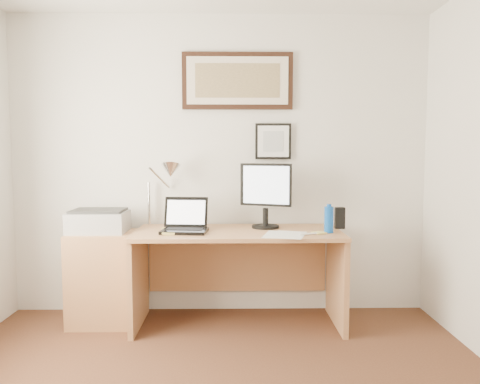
{
  "coord_description": "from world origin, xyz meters",
  "views": [
    {
      "loc": [
        0.11,
        -1.97,
        1.36
      ],
      "look_at": [
        0.16,
        1.43,
        1.07
      ],
      "focal_mm": 35.0,
      "sensor_mm": 36.0,
      "label": 1
    }
  ],
  "objects_px": {
    "laptop": "(185,224)",
    "printer": "(99,221)",
    "book": "(162,231)",
    "lcd_monitor": "(266,192)",
    "side_cabinet": "(103,278)",
    "desk": "(238,258)",
    "water_bottle": "(329,220)"
  },
  "relations": [
    {
      "from": "book",
      "to": "lcd_monitor",
      "type": "distance_m",
      "value": 0.88
    },
    {
      "from": "book",
      "to": "lcd_monitor",
      "type": "height_order",
      "value": "lcd_monitor"
    },
    {
      "from": "book",
      "to": "laptop",
      "type": "relative_size",
      "value": 0.71
    },
    {
      "from": "side_cabinet",
      "to": "lcd_monitor",
      "type": "height_order",
      "value": "lcd_monitor"
    },
    {
      "from": "lcd_monitor",
      "to": "printer",
      "type": "bearing_deg",
      "value": -178.08
    },
    {
      "from": "side_cabinet",
      "to": "book",
      "type": "relative_size",
      "value": 2.81
    },
    {
      "from": "water_bottle",
      "to": "printer",
      "type": "relative_size",
      "value": 0.45
    },
    {
      "from": "water_bottle",
      "to": "printer",
      "type": "distance_m",
      "value": 1.8
    },
    {
      "from": "desk",
      "to": "printer",
      "type": "distance_m",
      "value": 1.14
    },
    {
      "from": "water_bottle",
      "to": "desk",
      "type": "distance_m",
      "value": 0.79
    },
    {
      "from": "lcd_monitor",
      "to": "printer",
      "type": "xyz_separation_m",
      "value": [
        -1.32,
        -0.04,
        -0.22
      ]
    },
    {
      "from": "laptop",
      "to": "printer",
      "type": "bearing_deg",
      "value": 170.97
    },
    {
      "from": "side_cabinet",
      "to": "printer",
      "type": "bearing_deg",
      "value": 137.57
    },
    {
      "from": "lcd_monitor",
      "to": "printer",
      "type": "distance_m",
      "value": 1.34
    },
    {
      "from": "printer",
      "to": "lcd_monitor",
      "type": "bearing_deg",
      "value": 1.92
    },
    {
      "from": "laptop",
      "to": "water_bottle",
      "type": "bearing_deg",
      "value": -3.62
    },
    {
      "from": "side_cabinet",
      "to": "book",
      "type": "height_order",
      "value": "book"
    },
    {
      "from": "side_cabinet",
      "to": "water_bottle",
      "type": "height_order",
      "value": "water_bottle"
    },
    {
      "from": "desk",
      "to": "laptop",
      "type": "height_order",
      "value": "laptop"
    },
    {
      "from": "side_cabinet",
      "to": "desk",
      "type": "bearing_deg",
      "value": 1.89
    },
    {
      "from": "book",
      "to": "laptop",
      "type": "distance_m",
      "value": 0.19
    },
    {
      "from": "desk",
      "to": "laptop",
      "type": "bearing_deg",
      "value": -164.03
    },
    {
      "from": "book",
      "to": "laptop",
      "type": "height_order",
      "value": "laptop"
    },
    {
      "from": "laptop",
      "to": "side_cabinet",
      "type": "bearing_deg",
      "value": 172.98
    },
    {
      "from": "water_bottle",
      "to": "side_cabinet",
      "type": "bearing_deg",
      "value": 175.1
    },
    {
      "from": "book",
      "to": "laptop",
      "type": "bearing_deg",
      "value": 16.21
    },
    {
      "from": "desk",
      "to": "printer",
      "type": "relative_size",
      "value": 3.64
    },
    {
      "from": "laptop",
      "to": "lcd_monitor",
      "type": "xyz_separation_m",
      "value": [
        0.63,
        0.15,
        0.23
      ]
    },
    {
      "from": "side_cabinet",
      "to": "laptop",
      "type": "xyz_separation_m",
      "value": [
        0.66,
        -0.08,
        0.44
      ]
    },
    {
      "from": "water_bottle",
      "to": "desk",
      "type": "xyz_separation_m",
      "value": [
        -0.69,
        0.19,
        -0.33
      ]
    },
    {
      "from": "desk",
      "to": "lcd_monitor",
      "type": "bearing_deg",
      "value": 9.62
    },
    {
      "from": "water_bottle",
      "to": "book",
      "type": "height_order",
      "value": "water_bottle"
    }
  ]
}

